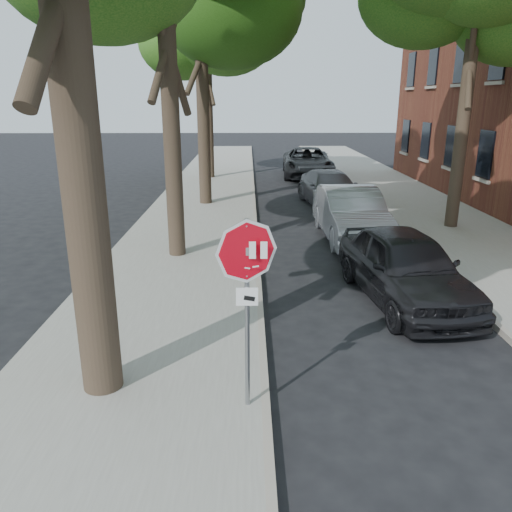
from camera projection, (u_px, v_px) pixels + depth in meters
The scene contains 11 objects.
ground at pixel (298, 411), 6.87m from camera, with size 120.00×120.00×0.00m, color black.
sidewalk_left at pixel (199, 215), 18.26m from camera, with size 4.00×55.00×0.12m, color gray.
sidewalk_right at pixel (429, 214), 18.39m from camera, with size 4.00×55.00×0.12m, color gray.
curb_left at pixel (255, 215), 18.29m from camera, with size 0.12×55.00×0.13m, color #9E9384.
curb_right at pixel (374, 214), 18.35m from camera, with size 0.12×55.00×0.13m, color #9E9384.
stop_sign at pixel (247, 279), 6.25m from camera, with size 0.76×0.34×2.61m.
tree_far at pixel (207, 34), 24.80m from camera, with size 5.29×4.91×9.33m.
car_a at pixel (405, 267), 10.43m from camera, with size 1.80×4.47×1.52m, color black.
car_b at pixel (351, 214), 15.10m from camera, with size 1.66×4.75×1.57m, color #95969C.
car_c at pixel (330, 189), 19.94m from camera, with size 1.92×4.72×1.37m, color #525156.
car_d at pixel (307, 162), 27.52m from camera, with size 2.61×5.65×1.57m, color black.
Camera 1 is at (-0.68, -5.90, 4.10)m, focal length 35.00 mm.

